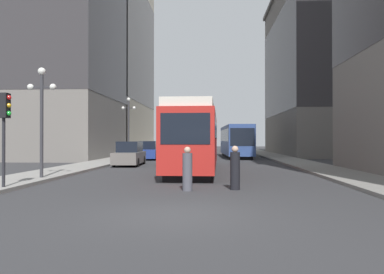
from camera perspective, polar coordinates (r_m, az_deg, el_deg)
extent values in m
plane|color=#303033|center=(9.87, -2.73, -11.84)|extent=(200.00, 200.00, 0.00)
cube|color=gray|center=(50.47, -7.21, -2.55)|extent=(2.94, 120.00, 0.15)
cube|color=gray|center=(50.16, 11.20, -2.56)|extent=(2.94, 120.00, 0.15)
cube|color=black|center=(23.34, 0.51, -4.79)|extent=(2.45, 12.82, 0.35)
cube|color=red|center=(23.27, 0.51, -0.55)|extent=(2.86, 13.94, 3.10)
cube|color=black|center=(23.28, 0.51, 1.17)|extent=(2.88, 13.39, 1.08)
cube|color=silver|center=(23.33, 0.51, 3.80)|extent=(2.65, 13.66, 0.44)
cube|color=black|center=(16.37, -1.05, 1.29)|extent=(2.21, 0.12, 1.40)
sphere|color=#F2EACC|center=(16.33, -1.07, -4.47)|extent=(0.24, 0.24, 0.24)
cube|color=black|center=(41.35, 6.74, -2.88)|extent=(2.62, 11.30, 0.35)
cube|color=#334C8C|center=(41.31, 6.74, -0.49)|extent=(3.04, 12.29, 3.10)
cube|color=black|center=(41.32, 6.74, 0.26)|extent=(3.05, 11.80, 1.30)
cube|color=black|center=(35.27, 7.76, 0.00)|extent=(2.31, 0.17, 1.71)
cylinder|color=black|center=(35.37, -8.38, -3.06)|extent=(0.22, 0.65, 0.64)
cylinder|color=black|center=(38.07, -7.80, -2.87)|extent=(0.22, 0.65, 0.64)
cylinder|color=black|center=(35.17, -5.61, -3.08)|extent=(0.22, 0.65, 0.64)
cylinder|color=black|center=(37.89, -5.23, -2.89)|extent=(0.22, 0.65, 0.64)
cube|color=navy|center=(36.60, -6.75, -2.53)|extent=(2.06, 4.50, 0.84)
cube|color=black|center=(36.69, -6.73, -1.25)|extent=(1.73, 2.51, 0.80)
cylinder|color=black|center=(27.22, -11.95, -3.85)|extent=(0.21, 0.65, 0.64)
cylinder|color=black|center=(30.24, -10.65, -3.51)|extent=(0.21, 0.65, 0.64)
cylinder|color=black|center=(26.89, -8.38, -3.90)|extent=(0.21, 0.65, 0.64)
cylinder|color=black|center=(29.95, -7.43, -3.54)|extent=(0.21, 0.65, 0.64)
cube|color=slate|center=(28.54, -9.58, -3.13)|extent=(2.00, 5.06, 0.84)
cube|color=black|center=(28.64, -9.53, -1.48)|extent=(1.69, 2.81, 0.80)
cylinder|color=black|center=(14.62, 6.64, -5.20)|extent=(0.38, 0.38, 1.47)
sphere|color=tan|center=(14.57, 6.64, -1.86)|extent=(0.26, 0.26, 0.26)
cylinder|color=#4C4C56|center=(14.21, -0.71, -5.40)|extent=(0.38, 0.38, 1.44)
sphere|color=tan|center=(14.16, -0.71, -2.02)|extent=(0.26, 0.26, 0.26)
cylinder|color=#232328|center=(15.87, -27.00, -0.41)|extent=(0.12, 0.12, 3.59)
cube|color=black|center=(15.92, -26.98, 4.34)|extent=(0.36, 0.36, 0.95)
sphere|color=red|center=(15.85, -26.35, 5.46)|extent=(0.18, 0.18, 0.18)
sphere|color=gold|center=(15.82, -26.35, 4.37)|extent=(0.18, 0.18, 0.18)
sphere|color=green|center=(15.80, -26.36, 3.27)|extent=(0.18, 0.18, 0.18)
cylinder|color=#333338|center=(19.14, -22.14, 1.58)|extent=(0.16, 0.16, 4.92)
sphere|color=white|center=(19.41, -22.11, 9.34)|extent=(0.36, 0.36, 0.36)
sphere|color=white|center=(19.54, -23.59, 7.05)|extent=(0.31, 0.31, 0.31)
sphere|color=white|center=(19.07, -20.61, 7.23)|extent=(0.31, 0.31, 0.31)
cube|color=#333338|center=(19.30, -22.12, 7.14)|extent=(1.10, 0.06, 0.06)
cylinder|color=#333338|center=(36.73, -9.73, 1.13)|extent=(0.16, 0.16, 5.58)
sphere|color=white|center=(36.93, -9.73, 5.72)|extent=(0.36, 0.36, 0.36)
sphere|color=white|center=(36.98, -10.56, 4.41)|extent=(0.31, 0.31, 0.31)
sphere|color=white|center=(36.73, -8.89, 4.44)|extent=(0.31, 0.31, 0.31)
cube|color=#333338|center=(36.85, -9.73, 4.43)|extent=(1.10, 0.06, 0.06)
cube|color=slate|center=(42.51, -19.11, 14.03)|extent=(10.18, 14.58, 25.08)
cube|color=#383538|center=(42.84, -19.10, 15.65)|extent=(10.22, 14.62, 15.05)
cube|color=#B2A893|center=(59.68, -14.68, 11.84)|extent=(14.68, 21.43, 29.22)
cube|color=#595451|center=(60.01, -14.68, 13.20)|extent=(14.72, 21.47, 17.53)
cube|color=slate|center=(51.95, 20.55, 9.14)|extent=(13.71, 22.12, 21.12)
cube|color=#383538|center=(52.14, 20.55, 10.29)|extent=(13.75, 22.16, 12.67)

